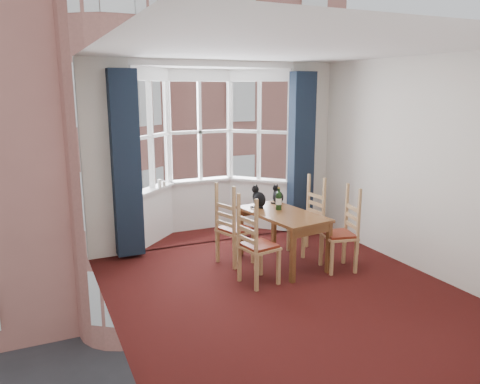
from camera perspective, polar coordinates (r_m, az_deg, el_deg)
floor at (r=5.68m, az=5.85°, el=-12.40°), size 4.50×4.50×0.00m
ceiling at (r=5.17m, az=6.57°, el=17.04°), size 4.50×4.50×0.00m
wall_left at (r=4.58m, az=-15.91°, el=-0.38°), size 0.00×4.50×4.50m
wall_right at (r=6.49m, az=21.61°, el=2.89°), size 0.00×4.50×4.50m
wall_near at (r=3.56m, az=24.98°, el=-4.73°), size 4.00×0.00×4.00m
wall_back_pier_left at (r=6.82m, az=-15.93°, el=3.72°), size 0.70×0.12×2.80m
wall_back_pier_right at (r=8.00m, az=8.20°, el=5.29°), size 0.70×0.12×2.80m
bay_window at (r=7.71m, az=-4.29°, el=5.12°), size 2.76×0.94×2.80m
curtain_left at (r=6.69m, az=-13.72°, el=3.25°), size 0.38×0.22×2.60m
curtain_right at (r=7.73m, az=7.47°, el=4.70°), size 0.38×0.22×2.60m
dining_table at (r=6.44m, az=5.24°, el=-3.36°), size 0.87×1.39×0.73m
chair_left_near at (r=5.76m, az=1.60°, el=-6.87°), size 0.47×0.49×0.92m
chair_left_far at (r=6.42m, az=-1.20°, el=-4.83°), size 0.51×0.52×0.92m
chair_right_near at (r=6.41m, az=12.71°, el=-5.16°), size 0.48×0.49×0.92m
chair_right_far at (r=7.00m, az=8.60°, el=-3.49°), size 0.44×0.46×0.92m
cat_left at (r=6.67m, az=2.32°, el=-0.78°), size 0.25×0.28×0.33m
cat_right at (r=6.91m, az=4.62°, el=-0.49°), size 0.16×0.22×0.29m
wine_bottle at (r=6.53m, az=4.74°, el=-0.96°), size 0.08×0.08×0.32m
candle_tall at (r=7.40m, az=-9.76°, el=1.02°), size 0.06×0.06×0.13m
candle_short at (r=7.45m, az=-9.26°, el=0.97°), size 0.06×0.06×0.09m
street at (r=37.72m, az=-19.82°, el=-1.13°), size 80.00×80.00×0.00m
tenement_building at (r=18.64m, az=-16.54°, el=9.55°), size 18.40×7.80×15.20m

